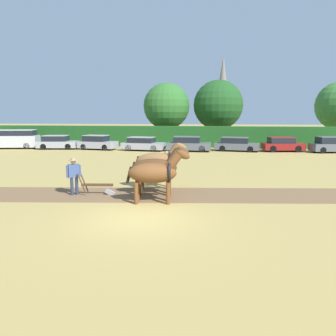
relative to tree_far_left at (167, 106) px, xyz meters
name	(u,v)px	position (x,y,z in m)	size (l,w,h in m)	color
ground_plane	(140,218)	(3.23, -30.73, -4.74)	(240.00, 240.00, 0.00)	#A88E4C
plowed_furrow_strip	(50,194)	(-1.69, -27.73, -4.74)	(32.42, 2.92, 0.01)	brown
hedgerow	(190,137)	(3.23, -3.82, -3.56)	(79.47, 1.48, 2.37)	#1E511E
tree_far_left	(167,106)	(0.00, 0.00, 0.00)	(5.82, 5.82, 7.66)	#423323
tree_left	(218,105)	(6.50, 1.20, 0.15)	(6.30, 6.30, 8.05)	brown
church_spire	(223,92)	(8.02, 34.19, 4.10)	(2.60, 2.60, 16.89)	gray
draft_horse_lead_left	(155,173)	(3.42, -28.56, -3.47)	(2.72, 1.11, 2.31)	brown
draft_horse_lead_right	(157,167)	(3.26, -27.17, -3.47)	(2.77, 1.08, 2.31)	#513319
draft_horse_trail_left	(158,161)	(3.10, -25.78, -3.39)	(2.69, 1.13, 2.37)	brown
plow	(100,188)	(0.65, -27.47, -4.42)	(1.71, 0.52, 1.13)	#4C331E
farmer_at_plow	(74,173)	(-0.51, -27.69, -3.74)	(0.55, 0.45, 1.71)	#28334C
farmer_beside_team	(166,164)	(3.24, -23.75, -3.79)	(0.47, 0.50, 1.65)	#38332D
parked_van	(14,139)	(-15.68, -8.37, -3.68)	(5.29, 2.93, 2.06)	#BCBCC1
parked_car_left	(57,142)	(-10.81, -8.24, -4.03)	(4.41, 2.42, 1.49)	#9E9EA8
parked_car_center_left	(97,143)	(-6.36, -8.15, -4.01)	(4.25, 2.44, 1.53)	#9E9EA8
parked_car_center	(143,144)	(-1.30, -8.61, -4.06)	(4.56, 2.39, 1.41)	#9E9EA8
parked_car_center_right	(188,144)	(3.41, -8.63, -4.01)	(4.44, 1.88, 1.52)	#565B66
parked_car_right	(236,144)	(8.25, -7.81, -4.06)	(4.66, 2.48, 1.42)	#565B66
parked_car_far_right	(282,145)	(12.82, -7.58, -4.04)	(4.21, 2.24, 1.46)	maroon
parked_car_end_right	(331,145)	(17.35, -7.95, -4.00)	(4.12, 2.26, 1.57)	#565B66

